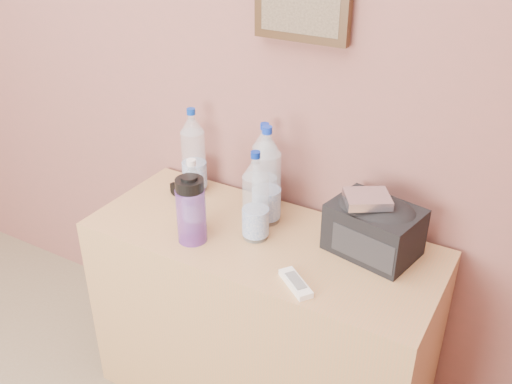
# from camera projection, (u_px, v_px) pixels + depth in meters

# --- Properties ---
(dresser) EXTENTS (1.13, 0.47, 0.71)m
(dresser) POSITION_uv_depth(u_px,v_px,m) (261.00, 322.00, 1.97)
(dresser) COLOR #A18556
(dresser) RESTS_ON ground
(pet_large_a) EXTENTS (0.08, 0.08, 0.31)m
(pet_large_a) POSITION_uv_depth(u_px,v_px,m) (194.00, 155.00, 2.01)
(pet_large_a) COLOR white
(pet_large_a) RESTS_ON dresser
(pet_large_b) EXTENTS (0.09, 0.09, 0.33)m
(pet_large_b) POSITION_uv_depth(u_px,v_px,m) (267.00, 181.00, 1.82)
(pet_large_b) COLOR silver
(pet_large_b) RESTS_ON dresser
(pet_large_c) EXTENTS (0.08, 0.08, 0.30)m
(pet_large_c) POSITION_uv_depth(u_px,v_px,m) (264.00, 170.00, 1.92)
(pet_large_c) COLOR silver
(pet_large_c) RESTS_ON dresser
(pet_large_d) EXTENTS (0.08, 0.08, 0.30)m
(pet_large_d) POSITION_uv_depth(u_px,v_px,m) (256.00, 201.00, 1.74)
(pet_large_d) COLOR silver
(pet_large_d) RESTS_ON dresser
(pet_small) EXTENTS (0.07, 0.07, 0.25)m
(pet_small) POSITION_uv_depth(u_px,v_px,m) (193.00, 200.00, 1.78)
(pet_small) COLOR #C1E0FA
(pet_small) RESTS_ON dresser
(nalgene_bottle) EXTENTS (0.09, 0.09, 0.22)m
(nalgene_bottle) POSITION_uv_depth(u_px,v_px,m) (191.00, 209.00, 1.73)
(nalgene_bottle) COLOR #6F37A3
(nalgene_bottle) RESTS_ON dresser
(sunglasses) EXTENTS (0.14, 0.07, 0.03)m
(sunglasses) POSITION_uv_depth(u_px,v_px,m) (184.00, 193.00, 2.02)
(sunglasses) COLOR black
(sunglasses) RESTS_ON dresser
(ac_remote) EXTENTS (0.13, 0.11, 0.02)m
(ac_remote) POSITION_uv_depth(u_px,v_px,m) (296.00, 283.00, 1.58)
(ac_remote) COLOR silver
(ac_remote) RESTS_ON dresser
(toiletry_bag) EXTENTS (0.29, 0.23, 0.17)m
(toiletry_bag) POSITION_uv_depth(u_px,v_px,m) (374.00, 227.00, 1.69)
(toiletry_bag) COLOR black
(toiletry_bag) RESTS_ON dresser
(foil_packet) EXTENTS (0.16, 0.16, 0.03)m
(foil_packet) POSITION_uv_depth(u_px,v_px,m) (367.00, 199.00, 1.64)
(foil_packet) COLOR white
(foil_packet) RESTS_ON toiletry_bag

